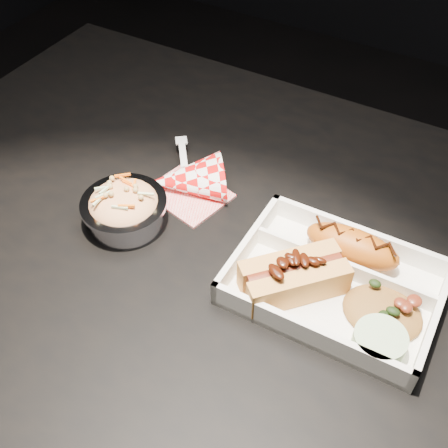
{
  "coord_description": "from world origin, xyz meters",
  "views": [
    {
      "loc": [
        0.22,
        -0.45,
        1.32
      ],
      "look_at": [
        -0.02,
        -0.03,
        0.81
      ],
      "focal_mm": 45.0,
      "sensor_mm": 36.0,
      "label": 1
    }
  ],
  "objects_px": {
    "dining_table": "(245,289)",
    "food_tray": "(334,286)",
    "fried_pastry": "(352,246)",
    "napkin_fork": "(186,180)",
    "hotdog": "(294,275)",
    "foil_coleslaw_cup": "(124,207)"
  },
  "relations": [
    {
      "from": "dining_table",
      "to": "napkin_fork",
      "type": "bearing_deg",
      "value": 155.8
    },
    {
      "from": "dining_table",
      "to": "fried_pastry",
      "type": "relative_size",
      "value": 9.62
    },
    {
      "from": "foil_coleslaw_cup",
      "to": "napkin_fork",
      "type": "bearing_deg",
      "value": 70.69
    },
    {
      "from": "food_tray",
      "to": "dining_table",
      "type": "bearing_deg",
      "value": 175.24
    },
    {
      "from": "dining_table",
      "to": "food_tray",
      "type": "relative_size",
      "value": 4.76
    },
    {
      "from": "fried_pastry",
      "to": "napkin_fork",
      "type": "distance_m",
      "value": 0.26
    },
    {
      "from": "dining_table",
      "to": "hotdog",
      "type": "distance_m",
      "value": 0.15
    },
    {
      "from": "dining_table",
      "to": "foil_coleslaw_cup",
      "type": "bearing_deg",
      "value": -166.47
    },
    {
      "from": "hotdog",
      "to": "napkin_fork",
      "type": "bearing_deg",
      "value": 108.74
    },
    {
      "from": "food_tray",
      "to": "foil_coleslaw_cup",
      "type": "bearing_deg",
      "value": -174.65
    },
    {
      "from": "foil_coleslaw_cup",
      "to": "napkin_fork",
      "type": "relative_size",
      "value": 0.75
    },
    {
      "from": "dining_table",
      "to": "food_tray",
      "type": "bearing_deg",
      "value": -4.03
    },
    {
      "from": "dining_table",
      "to": "napkin_fork",
      "type": "relative_size",
      "value": 7.62
    },
    {
      "from": "food_tray",
      "to": "foil_coleslaw_cup",
      "type": "distance_m",
      "value": 0.3
    },
    {
      "from": "hotdog",
      "to": "napkin_fork",
      "type": "xyz_separation_m",
      "value": [
        -0.22,
        0.1,
        -0.02
      ]
    },
    {
      "from": "fried_pastry",
      "to": "dining_table",
      "type": "bearing_deg",
      "value": -160.08
    },
    {
      "from": "dining_table",
      "to": "fried_pastry",
      "type": "xyz_separation_m",
      "value": [
        0.13,
        0.05,
        0.12
      ]
    },
    {
      "from": "hotdog",
      "to": "foil_coleslaw_cup",
      "type": "distance_m",
      "value": 0.25
    },
    {
      "from": "hotdog",
      "to": "napkin_fork",
      "type": "distance_m",
      "value": 0.24
    },
    {
      "from": "food_tray",
      "to": "fried_pastry",
      "type": "relative_size",
      "value": 2.02
    },
    {
      "from": "fried_pastry",
      "to": "foil_coleslaw_cup",
      "type": "distance_m",
      "value": 0.31
    },
    {
      "from": "foil_coleslaw_cup",
      "to": "napkin_fork",
      "type": "height_order",
      "value": "napkin_fork"
    }
  ]
}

